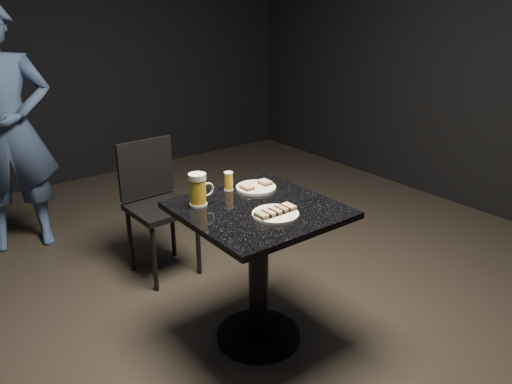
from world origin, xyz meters
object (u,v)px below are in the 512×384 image
at_px(plate_large, 275,214).
at_px(table, 258,252).
at_px(chair, 156,199).
at_px(patron, 7,131).
at_px(beer_mug, 198,189).
at_px(beer_tumbler, 229,181).
at_px(plate_small, 256,188).

distance_m(plate_large, table, 0.28).
bearing_deg(chair, patron, 122.94).
bearing_deg(patron, beer_mug, -60.80).
relative_size(table, beer_mug, 4.75).
height_order(patron, beer_mug, patron).
distance_m(beer_tumbler, chair, 0.76).
relative_size(plate_large, patron, 0.13).
relative_size(table, chair, 0.88).
bearing_deg(patron, table, -56.43).
distance_m(plate_small, patron, 1.88).
relative_size(plate_large, beer_tumbler, 2.18).
bearing_deg(table, patron, 109.52).
distance_m(plate_large, chair, 1.12).
distance_m(table, chair, 0.96).
height_order(table, beer_tumbler, beer_tumbler).
height_order(plate_large, beer_tumbler, beer_tumbler).
distance_m(plate_small, beer_tumbler, 0.15).
relative_size(patron, chair, 1.96).
xyz_separation_m(table, chair, (-0.07, 0.96, -0.01)).
xyz_separation_m(plate_small, beer_tumbler, (-0.12, 0.07, 0.04)).
bearing_deg(plate_large, patron, 108.36).
distance_m(patron, table, 2.03).
distance_m(table, beer_tumbler, 0.40).
xyz_separation_m(plate_small, table, (-0.13, -0.19, -0.25)).
distance_m(plate_large, beer_tumbler, 0.40).
bearing_deg(beer_tumbler, chair, 96.64).
relative_size(plate_small, beer_tumbler, 2.12).
height_order(beer_mug, chair, beer_mug).
bearing_deg(beer_tumbler, plate_small, -30.98).
bearing_deg(beer_tumbler, beer_mug, -161.98).
bearing_deg(plate_large, beer_mug, 123.22).
xyz_separation_m(beer_tumbler, chair, (-0.08, 0.69, -0.30)).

